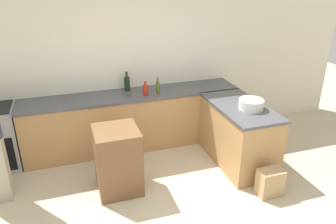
{
  "coord_description": "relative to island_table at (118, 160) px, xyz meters",
  "views": [
    {
      "loc": [
        -0.95,
        -2.77,
        2.67
      ],
      "look_at": [
        0.27,
        0.99,
        0.95
      ],
      "focal_mm": 35.0,
      "sensor_mm": 36.0,
      "label": 1
    }
  ],
  "objects": [
    {
      "name": "ground_plane",
      "position": [
        0.45,
        -0.86,
        -0.44
      ],
      "size": [
        14.0,
        14.0,
        0.0
      ],
      "primitive_type": "plane",
      "color": "beige"
    },
    {
      "name": "wall_back",
      "position": [
        0.45,
        1.42,
        0.91
      ],
      "size": [
        8.0,
        0.06,
        2.7
      ],
      "color": "silver",
      "rests_on": "ground_plane"
    },
    {
      "name": "counter_back",
      "position": [
        0.45,
        1.09,
        0.02
      ],
      "size": [
        3.41,
        0.63,
        0.91
      ],
      "color": "tan",
      "rests_on": "ground_plane"
    },
    {
      "name": "counter_peninsula",
      "position": [
        1.81,
        0.14,
        0.02
      ],
      "size": [
        0.69,
        1.35,
        0.91
      ],
      "color": "tan",
      "rests_on": "ground_plane"
    },
    {
      "name": "island_table",
      "position": [
        0.0,
        0.0,
        0.0
      ],
      "size": [
        0.55,
        0.57,
        0.87
      ],
      "color": "brown",
      "rests_on": "ground_plane"
    },
    {
      "name": "mixing_bowl",
      "position": [
        1.88,
        -0.02,
        0.54
      ],
      "size": [
        0.34,
        0.34,
        0.14
      ],
      "color": "white",
      "rests_on": "counter_peninsula"
    },
    {
      "name": "olive_oil_bottle",
      "position": [
        0.83,
        0.97,
        0.58
      ],
      "size": [
        0.06,
        0.06,
        0.26
      ],
      "color": "#475B1E",
      "rests_on": "counter_back"
    },
    {
      "name": "hot_sauce_bottle",
      "position": [
        0.63,
        0.98,
        0.56
      ],
      "size": [
        0.09,
        0.09,
        0.22
      ],
      "color": "red",
      "rests_on": "counter_back"
    },
    {
      "name": "wine_bottle_dark",
      "position": [
        0.41,
        1.25,
        0.6
      ],
      "size": [
        0.09,
        0.09,
        0.31
      ],
      "color": "black",
      "rests_on": "counter_back"
    },
    {
      "name": "paper_bag",
      "position": [
        1.81,
        -0.73,
        -0.25
      ],
      "size": [
        0.32,
        0.21,
        0.36
      ],
      "color": "tan",
      "rests_on": "ground_plane"
    }
  ]
}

